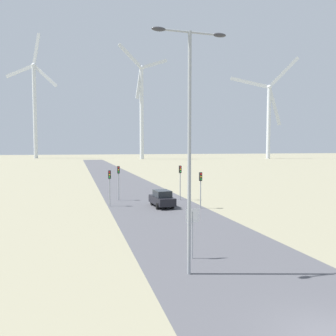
% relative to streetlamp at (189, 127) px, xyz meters
% --- Properties ---
extents(road_surface, '(10.00, 240.00, 0.01)m').
position_rel_streetlamp_xyz_m(road_surface, '(2.79, 40.93, -7.46)').
color(road_surface, '#47474C').
rests_on(road_surface, ground).
extents(streetlamp, '(3.83, 0.32, 12.14)m').
position_rel_streetlamp_xyz_m(streetlamp, '(0.00, 0.00, 0.00)').
color(streetlamp, '#93999E').
rests_on(streetlamp, ground).
extents(stop_sign_near, '(0.81, 0.07, 2.92)m').
position_rel_streetlamp_xyz_m(stop_sign_near, '(0.96, 2.16, -5.41)').
color(stop_sign_near, '#93999E').
rests_on(stop_sign_near, ground).
extents(traffic_light_post_near_left, '(0.28, 0.34, 3.94)m').
position_rel_streetlamp_xyz_m(traffic_light_post_near_left, '(-1.98, 20.56, -4.57)').
color(traffic_light_post_near_left, '#93999E').
rests_on(traffic_light_post_near_left, ground).
extents(traffic_light_post_near_right, '(0.28, 0.34, 3.82)m').
position_rel_streetlamp_xyz_m(traffic_light_post_near_right, '(7.16, 16.74, -4.65)').
color(traffic_light_post_near_right, '#93999E').
rests_on(traffic_light_post_near_right, ground).
extents(traffic_light_post_mid_left, '(0.28, 0.34, 4.19)m').
position_rel_streetlamp_xyz_m(traffic_light_post_mid_left, '(-0.53, 24.34, -4.40)').
color(traffic_light_post_mid_left, '#93999E').
rests_on(traffic_light_post_mid_left, ground).
extents(traffic_light_post_mid_right, '(0.28, 0.34, 4.23)m').
position_rel_streetlamp_xyz_m(traffic_light_post_mid_right, '(6.76, 22.55, -4.36)').
color(traffic_light_post_mid_right, '#93999E').
rests_on(traffic_light_post_mid_right, ground).
extents(car_approaching, '(2.09, 4.22, 1.83)m').
position_rel_streetlamp_xyz_m(car_approaching, '(3.43, 18.60, -6.55)').
color(car_approaching, black).
rests_on(car_approaching, ground).
extents(wind_turbine_left, '(29.91, 13.79, 73.01)m').
position_rel_streetlamp_xyz_m(wind_turbine_left, '(-28.70, 193.76, 25.28)').
color(wind_turbine_left, silver).
rests_on(wind_turbine_left, ground).
extents(wind_turbine_center, '(29.34, 8.06, 61.92)m').
position_rel_streetlamp_xyz_m(wind_turbine_center, '(29.94, 165.22, 22.84)').
color(wind_turbine_center, silver).
rests_on(wind_turbine_center, ground).
extents(wind_turbine_right, '(36.08, 14.17, 57.82)m').
position_rel_streetlamp_xyz_m(wind_turbine_right, '(101.74, 151.78, 18.75)').
color(wind_turbine_right, silver).
rests_on(wind_turbine_right, ground).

